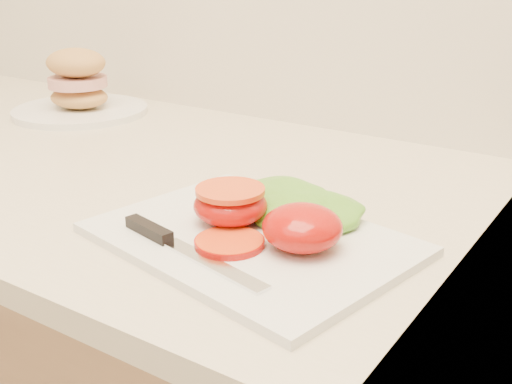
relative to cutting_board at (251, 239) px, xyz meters
The scene contains 8 objects.
cutting_board is the anchor object (origin of this frame).
tomato_half_dome 0.07m from the cutting_board, ahead, with size 0.08×0.08×0.04m, color red.
tomato_half_cut 0.05m from the cutting_board, 158.23° to the left, with size 0.08×0.08×0.04m.
tomato_slice_0 0.03m from the cutting_board, 95.69° to the right, with size 0.07×0.07×0.01m, color #FF5913.
lettuce_leaf_0 0.07m from the cutting_board, 90.22° to the left, with size 0.14×0.10×0.03m, color #68AE2E.
lettuce_leaf_1 0.08m from the cutting_board, 58.36° to the left, with size 0.11×0.08×0.02m, color #68AE2E.
knife 0.08m from the cutting_board, 127.42° to the right, with size 0.20×0.06×0.01m.
sandwich_plate 0.65m from the cutting_board, 153.39° to the left, with size 0.25×0.25×0.12m.
Camera 1 is at (0.32, 1.04, 1.22)m, focal length 45.00 mm.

